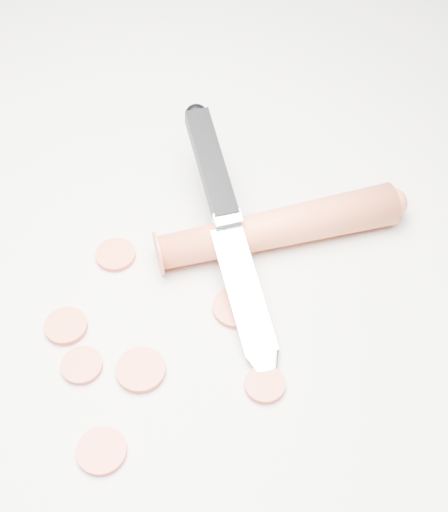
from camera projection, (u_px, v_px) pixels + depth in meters
The scene contains 10 objects.
ground at pixel (188, 285), 0.58m from camera, with size 2.40×2.40×0.00m, color beige.
carrot at pixel (278, 228), 0.59m from camera, with size 0.03×0.03×0.20m, color #DE5A31.
carrot_slice_0 at pixel (66, 326), 0.55m from camera, with size 0.03×0.03×0.01m, color #D95837.
carrot_slice_1 at pixel (141, 370), 0.53m from camera, with size 0.04×0.04×0.01m, color #D95837.
carrot_slice_2 at pixel (237, 307), 0.56m from camera, with size 0.04×0.04×0.01m, color #D95837.
carrot_slice_3 at pixel (82, 366), 0.53m from camera, with size 0.03×0.03×0.01m, color #D95837.
carrot_slice_4 at pixel (265, 385), 0.52m from camera, with size 0.03×0.03×0.01m, color #D95837.
carrot_slice_5 at pixel (116, 255), 0.60m from camera, with size 0.03×0.03×0.01m, color #D95837.
carrot_slice_6 at pixel (102, 451), 0.49m from camera, with size 0.03×0.03×0.01m, color #D95837.
kitchen_knife at pixel (232, 234), 0.56m from camera, with size 0.21×0.18×0.07m, color silver, non-canonical shape.
Camera 1 is at (0.22, -0.26, 0.48)m, focal length 50.00 mm.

